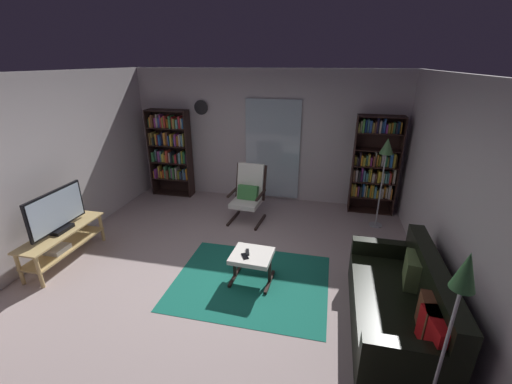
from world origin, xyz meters
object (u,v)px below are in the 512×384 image
Objects in this scene: ottoman at (252,259)px; tv_remote at (248,252)px; floor_lamp_by_shelf at (386,154)px; cell_phone at (245,256)px; tv_stand at (63,241)px; wall_clock at (201,107)px; leather_sofa at (401,306)px; bookshelf_near_tv at (170,150)px; lounge_armchair at (248,192)px; television at (57,212)px; bookshelf_near_sofa at (375,165)px; floor_lamp_by_sofa at (458,300)px.

tv_remote is at bearing 167.94° from ottoman.
cell_phone is at bearing -131.30° from floor_lamp_by_shelf.
wall_clock reaches higher than tv_stand.
bookshelf_near_tv is at bearing 142.85° from leather_sofa.
lounge_armchair is 2.41m from floor_lamp_by_shelf.
cell_phone is (2.68, 0.04, -0.36)m from television.
leather_sofa is 3.19m from lounge_armchair.
bookshelf_near_sofa is at bearing 0.11° from bookshelf_near_tv.
tv_stand is at bearing -147.95° from bookshelf_near_sofa.
floor_lamp_by_sofa is at bearing -55.55° from lounge_armchair.
tv_remote is 2.86m from floor_lamp_by_shelf.
ottoman is at bearing 139.37° from floor_lamp_by_sofa.
bookshelf_near_tv is 1.11m from wall_clock.
leather_sofa is at bearing -32.73° from tv_remote.
bookshelf_near_tv is at bearing 114.42° from tv_remote.
television is 0.53× the size of leather_sofa.
wall_clock is at bearing 70.85° from television.
floor_lamp_by_sofa is (1.78, -1.53, 0.91)m from ottoman.
bookshelf_near_sofa is (4.10, 0.01, -0.06)m from bookshelf_near_tv.
floor_lamp_by_sofa is 5.63m from wall_clock.
television is 3.35× the size of wall_clock.
leather_sofa is at bearing -43.85° from wall_clock.
television is 0.53× the size of bookshelf_near_sofa.
ottoman is (2.39, -2.64, -0.65)m from bookshelf_near_tv.
bookshelf_near_tv is 1.00× the size of leather_sofa.
tv_stand reaches higher than cell_phone.
floor_lamp_by_shelf is (4.53, 2.17, 0.98)m from tv_stand.
leather_sofa is 12.63× the size of tv_remote.
cell_phone is 3.65m from wall_clock.
ottoman is 1.87× the size of wall_clock.
cell_phone is at bearing -60.50° from wall_clock.
bookshelf_near_tv reaches higher than floor_lamp_by_sofa.
bookshelf_near_sofa is at bearing 21.47° from lounge_armchair.
ottoman is 2.52m from floor_lamp_by_sofa.
cell_phone is at bearing 167.30° from leather_sofa.
bookshelf_near_tv is (0.36, 2.79, 0.67)m from tv_stand.
ottoman is at bearing 2.59° from television.
bookshelf_near_tv is 3.35× the size of ottoman.
floor_lamp_by_sofa is at bearing -51.25° from wall_clock.
bookshelf_near_sofa is (4.47, 2.80, 0.60)m from tv_stand.
television is at bearing -177.41° from ottoman.
tv_stand is 1.37× the size of television.
lounge_armchair is (-2.23, 2.27, 0.22)m from leather_sofa.
wall_clock is (1.03, 2.98, 1.53)m from tv_stand.
wall_clock is at bearing 176.87° from bookshelf_near_sofa.
wall_clock is (-1.65, 2.92, 1.43)m from cell_phone.
bookshelf_near_tv reaches higher than cell_phone.
wall_clock is (-1.72, 2.84, 1.51)m from ottoman.
bookshelf_near_sofa is at bearing -3.13° from wall_clock.
cell_phone is 0.09× the size of floor_lamp_by_sofa.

